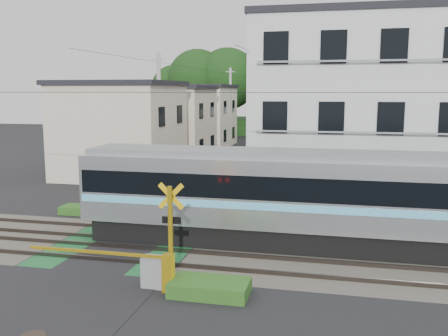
% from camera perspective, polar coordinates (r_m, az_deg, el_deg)
% --- Properties ---
extents(ground, '(120.00, 120.00, 0.00)m').
position_cam_1_polar(ground, '(19.14, -11.10, -8.54)').
color(ground, black).
extents(track_bed, '(120.00, 120.00, 0.14)m').
position_cam_1_polar(track_bed, '(19.13, -11.10, -8.43)').
color(track_bed, '#47423A').
rests_on(track_bed, ground).
extents(crossing_signal_near, '(4.74, 0.65, 3.09)m').
position_cam_1_polar(crossing_signal_near, '(14.77, -7.69, -10.82)').
color(crossing_signal_near, '#EAB60C').
rests_on(crossing_signal_near, ground).
extents(crossing_signal_far, '(4.74, 0.65, 3.09)m').
position_cam_1_polar(crossing_signal_far, '(23.23, -13.33, -3.72)').
color(crossing_signal_far, '#EAB60C').
rests_on(crossing_signal_far, ground).
extents(apartment_block, '(10.20, 8.36, 9.30)m').
position_cam_1_polar(apartment_block, '(26.18, 15.07, 6.32)').
color(apartment_block, silver).
rests_on(apartment_block, ground).
extents(houses_row, '(22.07, 31.35, 6.80)m').
position_cam_1_polar(houses_row, '(43.26, 3.20, 5.60)').
color(houses_row, beige).
rests_on(houses_row, ground).
extents(tree_hill, '(40.00, 13.72, 11.68)m').
position_cam_1_polar(tree_hill, '(64.89, 6.28, 8.96)').
color(tree_hill, '#163612').
rests_on(tree_hill, ground).
extents(catenary, '(60.00, 5.04, 7.00)m').
position_cam_1_polar(catenary, '(16.87, 7.53, 2.07)').
color(catenary, '#2D2D33').
rests_on(catenary, ground).
extents(utility_poles, '(7.90, 42.00, 8.00)m').
position_cam_1_polar(utility_poles, '(40.62, 0.68, 6.59)').
color(utility_poles, '#A5A5A0').
rests_on(utility_poles, ground).
extents(pedestrian, '(0.67, 0.53, 1.59)m').
position_cam_1_polar(pedestrian, '(51.95, 6.24, 3.39)').
color(pedestrian, '#29242D').
rests_on(pedestrian, ground).
extents(manhole_cover, '(0.60, 0.60, 0.02)m').
position_cam_1_polar(manhole_cover, '(13.01, -21.02, -17.51)').
color(manhole_cover, '#2D261E').
rests_on(manhole_cover, ground).
extents(weed_patches, '(10.25, 8.80, 0.40)m').
position_cam_1_polar(weed_patches, '(18.38, -6.16, -8.55)').
color(weed_patches, '#2D5E1E').
rests_on(weed_patches, ground).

